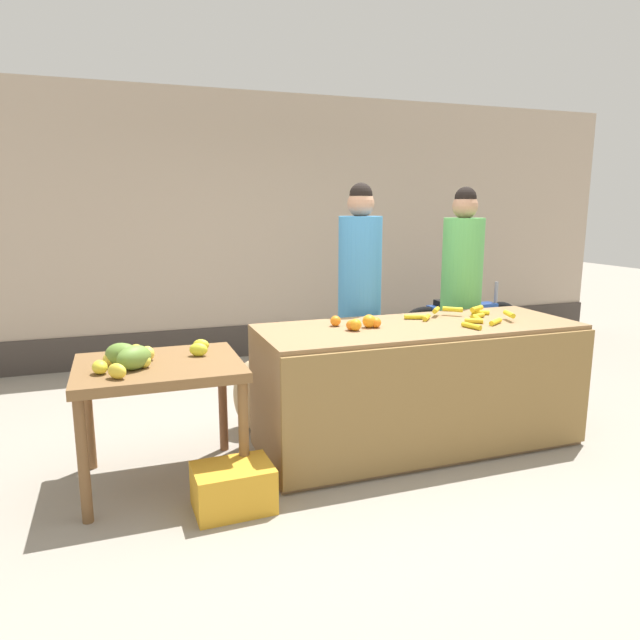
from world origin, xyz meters
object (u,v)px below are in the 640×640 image
at_px(vendor_woman_blue_shirt, 359,302).
at_px(produce_sack, 256,395).
at_px(parked_motorcycle, 461,326).
at_px(produce_crate, 233,488).
at_px(vendor_woman_green_shirt, 461,297).

bearing_deg(vendor_woman_blue_shirt, produce_sack, -177.53).
bearing_deg(vendor_woman_blue_shirt, parked_motorcycle, 33.46).
bearing_deg(produce_sack, produce_crate, -109.62).
xyz_separation_m(vendor_woman_green_shirt, produce_sack, (-1.80, -0.04, -0.65)).
height_order(produce_crate, produce_sack, produce_sack).
distance_m(vendor_woman_blue_shirt, produce_crate, 1.89).
height_order(vendor_woman_green_shirt, produce_crate, vendor_woman_green_shirt).
bearing_deg(produce_crate, vendor_woman_blue_shirt, 42.24).
xyz_separation_m(parked_motorcycle, produce_crate, (-2.97, -2.27, -0.27)).
bearing_deg(produce_crate, produce_sack, 70.38).
bearing_deg(produce_sack, parked_motorcycle, 24.39).
relative_size(vendor_woman_green_shirt, produce_crate, 4.21).
height_order(vendor_woman_green_shirt, produce_sack, vendor_woman_green_shirt).
distance_m(vendor_woman_green_shirt, produce_crate, 2.60).
height_order(vendor_woman_blue_shirt, vendor_woman_green_shirt, vendor_woman_blue_shirt).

